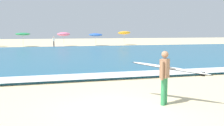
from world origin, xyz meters
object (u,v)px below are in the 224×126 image
at_px(surfer_with_board, 167,72).
at_px(beach_umbrella_5, 124,33).
at_px(beach_umbrella_2, 23,34).
at_px(beach_umbrella_3, 64,34).
at_px(beachgoer_near_row_left, 54,41).
at_px(beach_umbrella_4, 96,35).

height_order(surfer_with_board, beach_umbrella_5, beach_umbrella_5).
relative_size(beach_umbrella_2, beach_umbrella_3, 0.99).
distance_m(surfer_with_board, beach_umbrella_3, 35.41).
bearing_deg(surfer_with_board, beachgoer_near_row_left, 91.65).
xyz_separation_m(beach_umbrella_4, beachgoer_near_row_left, (-6.88, -1.23, -0.94)).
xyz_separation_m(surfer_with_board, beach_umbrella_3, (0.65, 35.39, 0.88)).
relative_size(beach_umbrella_5, beachgoer_near_row_left, 1.55).
height_order(beach_umbrella_4, beach_umbrella_5, beach_umbrella_5).
height_order(beach_umbrella_5, beachgoer_near_row_left, beach_umbrella_5).
xyz_separation_m(surfer_with_board, beachgoer_near_row_left, (-0.99, 34.26, -0.18)).
relative_size(surfer_with_board, beach_umbrella_2, 1.00).
xyz_separation_m(surfer_with_board, beach_umbrella_2, (-5.51, 35.92, 0.91)).
bearing_deg(beachgoer_near_row_left, beach_umbrella_4, 10.15).
xyz_separation_m(surfer_with_board, beach_umbrella_4, (5.89, 35.49, 0.75)).
height_order(beach_umbrella_3, beachgoer_near_row_left, beach_umbrella_3).
bearing_deg(beachgoer_near_row_left, surfer_with_board, -88.35).
height_order(beach_umbrella_3, beach_umbrella_4, beach_umbrella_3).
relative_size(beach_umbrella_3, beach_umbrella_5, 0.92).
bearing_deg(beach_umbrella_5, surfer_with_board, -107.05).
bearing_deg(beach_umbrella_4, beach_umbrella_3, -178.89).
distance_m(surfer_with_board, beach_umbrella_4, 35.99).
bearing_deg(beach_umbrella_3, surfer_with_board, -91.06).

